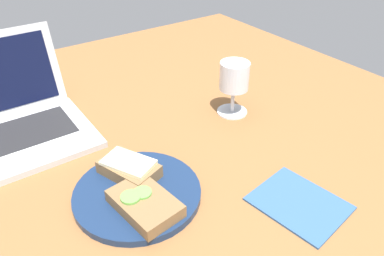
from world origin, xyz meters
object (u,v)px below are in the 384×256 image
object	(u,v)px
plate	(137,193)
wine_glass	(234,79)
napkin	(299,203)
sandwich_with_cucumber	(144,203)
sandwich_with_cheese	(129,168)

from	to	relation	value
plate	wine_glass	bearing A→B (deg)	21.09
wine_glass	napkin	bearing A→B (deg)	-109.00
sandwich_with_cucumber	napkin	world-z (taller)	sandwich_with_cucumber
sandwich_with_cucumber	sandwich_with_cheese	xyz separation A→B (cm)	(1.92, 9.24, 0.30)
sandwich_with_cheese	napkin	bearing A→B (deg)	-46.91
wine_glass	sandwich_with_cucumber	bearing A→B (deg)	-152.89
sandwich_with_cucumber	sandwich_with_cheese	bearing A→B (deg)	78.29
plate	napkin	size ratio (longest dim) A/B	1.51
plate	sandwich_with_cheese	xyz separation A→B (cm)	(0.94, 4.65, 2.19)
wine_glass	napkin	size ratio (longest dim) A/B	0.87
plate	napkin	world-z (taller)	plate
sandwich_with_cucumber	wine_glass	size ratio (longest dim) A/B	1.00
plate	napkin	bearing A→B (deg)	-39.07
sandwich_with_cucumber	wine_glass	xyz separation A→B (cm)	(33.43, 17.12, 6.37)
sandwich_with_cheese	napkin	world-z (taller)	sandwich_with_cheese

